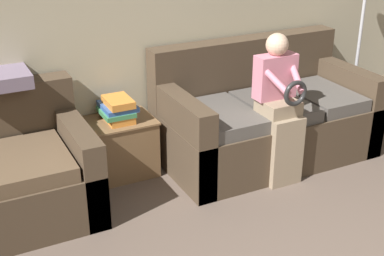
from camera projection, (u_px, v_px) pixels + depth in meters
The scene contains 5 objects.
wall_back at pixel (151, 12), 4.39m from camera, with size 7.61×0.06×2.55m.
couch_main at pixel (264, 118), 4.72m from camera, with size 1.84×0.97×1.00m.
child_left_seated at pixel (280, 104), 4.19m from camera, with size 0.34×0.38×1.20m.
side_shelf at pixel (119, 146), 4.42m from camera, with size 0.58×0.43×0.49m.
book_stack at pixel (118, 109), 4.28m from camera, with size 0.27×0.33×0.19m.
Camera 1 is at (-1.68, -1.09, 2.20)m, focal length 50.00 mm.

